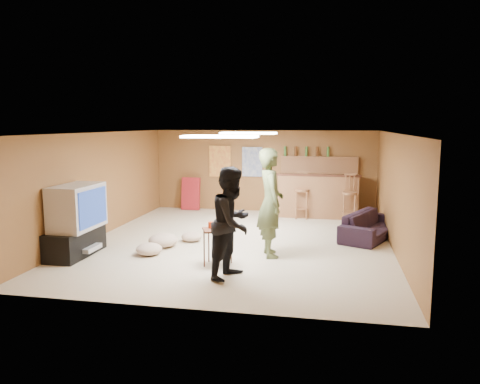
% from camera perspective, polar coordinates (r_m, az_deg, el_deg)
% --- Properties ---
extents(ground, '(7.00, 7.00, 0.00)m').
position_cam_1_polar(ground, '(9.52, -0.23, -6.14)').
color(ground, '#BBAB8F').
rests_on(ground, ground).
extents(ceiling, '(6.00, 7.00, 0.02)m').
position_cam_1_polar(ceiling, '(9.22, -0.24, 7.22)').
color(ceiling, silver).
rests_on(ceiling, ground).
extents(wall_back, '(6.00, 0.02, 2.20)m').
position_cam_1_polar(wall_back, '(12.73, 2.85, 2.57)').
color(wall_back, brown).
rests_on(wall_back, ground).
extents(wall_front, '(6.00, 0.02, 2.20)m').
position_cam_1_polar(wall_front, '(5.97, -6.85, -4.13)').
color(wall_front, brown).
rests_on(wall_front, ground).
extents(wall_left, '(0.02, 7.00, 2.20)m').
position_cam_1_polar(wall_left, '(10.32, -16.80, 0.86)').
color(wall_left, brown).
rests_on(wall_left, ground).
extents(wall_right, '(0.02, 7.00, 2.20)m').
position_cam_1_polar(wall_right, '(9.21, 18.39, -0.08)').
color(wall_right, brown).
rests_on(wall_right, ground).
extents(tv_stand, '(0.55, 1.30, 0.50)m').
position_cam_1_polar(tv_stand, '(9.05, -19.43, -5.76)').
color(tv_stand, black).
rests_on(tv_stand, ground).
extents(dvd_box, '(0.35, 0.50, 0.08)m').
position_cam_1_polar(dvd_box, '(8.97, -18.18, -6.49)').
color(dvd_box, '#B2B2B7').
rests_on(dvd_box, tv_stand).
extents(tv_body, '(0.60, 1.10, 0.80)m').
position_cam_1_polar(tv_body, '(8.88, -19.25, -1.73)').
color(tv_body, '#B2B2B7').
rests_on(tv_body, tv_stand).
extents(tv_screen, '(0.02, 0.95, 0.65)m').
position_cam_1_polar(tv_screen, '(8.73, -17.49, -1.81)').
color(tv_screen, navy).
rests_on(tv_screen, tv_body).
extents(bar_counter, '(2.00, 0.60, 1.10)m').
position_cam_1_polar(bar_counter, '(12.13, 9.49, -0.45)').
color(bar_counter, brown).
rests_on(bar_counter, ground).
extents(bar_lip, '(2.10, 0.12, 0.05)m').
position_cam_1_polar(bar_lip, '(11.81, 9.52, 2.01)').
color(bar_lip, '#401F14').
rests_on(bar_lip, bar_counter).
extents(bar_shelf, '(2.00, 0.18, 0.05)m').
position_cam_1_polar(bar_shelf, '(12.48, 9.65, 4.18)').
color(bar_shelf, brown).
rests_on(bar_shelf, bar_backing).
extents(bar_backing, '(2.00, 0.14, 0.60)m').
position_cam_1_polar(bar_backing, '(12.52, 9.62, 2.82)').
color(bar_backing, brown).
rests_on(bar_backing, bar_counter).
extents(poster_left, '(0.60, 0.03, 0.85)m').
position_cam_1_polar(poster_left, '(12.90, -2.46, 3.76)').
color(poster_left, '#BF3F26').
rests_on(poster_left, wall_back).
extents(poster_right, '(0.55, 0.03, 0.80)m').
position_cam_1_polar(poster_right, '(12.72, 1.50, 3.70)').
color(poster_right, '#334C99').
rests_on(poster_right, wall_back).
extents(folding_chair_stack, '(0.50, 0.26, 0.91)m').
position_cam_1_polar(folding_chair_stack, '(13.06, -6.01, -0.20)').
color(folding_chair_stack, maroon).
rests_on(folding_chair_stack, ground).
extents(ceiling_panel_front, '(1.20, 0.60, 0.04)m').
position_cam_1_polar(ceiling_panel_front, '(7.76, -2.43, 6.77)').
color(ceiling_panel_front, white).
rests_on(ceiling_panel_front, ceiling).
extents(ceiling_panel_back, '(1.20, 0.60, 0.04)m').
position_cam_1_polar(ceiling_panel_back, '(10.40, 1.07, 7.18)').
color(ceiling_panel_back, white).
rests_on(ceiling_panel_back, ceiling).
extents(person_olive, '(0.68, 0.83, 1.96)m').
position_cam_1_polar(person_olive, '(8.39, 3.73, -1.31)').
color(person_olive, '#505C35').
rests_on(person_olive, ground).
extents(person_black, '(0.89, 1.01, 1.74)m').
position_cam_1_polar(person_black, '(7.22, -0.93, -3.75)').
color(person_black, black).
rests_on(person_black, ground).
extents(sofa, '(1.43, 1.99, 0.54)m').
position_cam_1_polar(sofa, '(10.17, 15.69, -3.95)').
color(sofa, black).
rests_on(sofa, ground).
extents(tray_table, '(0.60, 0.55, 0.63)m').
position_cam_1_polar(tray_table, '(7.97, -2.71, -6.70)').
color(tray_table, '#401F14').
rests_on(tray_table, ground).
extents(cup_red_near, '(0.10, 0.10, 0.11)m').
position_cam_1_polar(cup_red_near, '(7.94, -3.62, -4.03)').
color(cup_red_near, '#BF340C').
rests_on(cup_red_near, tray_table).
extents(cup_red_far, '(0.10, 0.10, 0.11)m').
position_cam_1_polar(cup_red_far, '(7.76, -2.37, -4.30)').
color(cup_red_far, '#BF340C').
rests_on(cup_red_far, tray_table).
extents(cup_blue, '(0.10, 0.10, 0.10)m').
position_cam_1_polar(cup_blue, '(7.94, -1.37, -4.03)').
color(cup_blue, navy).
rests_on(cup_blue, tray_table).
extents(bar_stool_left, '(0.46, 0.46, 1.17)m').
position_cam_1_polar(bar_stool_left, '(11.86, 7.55, -0.44)').
color(bar_stool_left, brown).
rests_on(bar_stool_left, ground).
extents(bar_stool_right, '(0.45, 0.45, 1.21)m').
position_cam_1_polar(bar_stool_right, '(11.59, 13.21, -0.70)').
color(bar_stool_right, brown).
rests_on(bar_stool_right, ground).
extents(cushion_near_tv, '(0.69, 0.69, 0.26)m').
position_cam_1_polar(cushion_near_tv, '(9.28, -9.34, -5.81)').
color(cushion_near_tv, tan).
rests_on(cushion_near_tv, ground).
extents(cushion_mid, '(0.42, 0.42, 0.19)m').
position_cam_1_polar(cushion_mid, '(9.63, -5.92, -5.44)').
color(cushion_mid, tan).
rests_on(cushion_mid, ground).
extents(cushion_far, '(0.60, 0.60, 0.22)m').
position_cam_1_polar(cushion_far, '(8.77, -11.03, -6.85)').
color(cushion_far, tan).
rests_on(cushion_far, ground).
extents(bottle_row, '(1.20, 0.08, 0.26)m').
position_cam_1_polar(bottle_row, '(12.46, 8.10, 4.93)').
color(bottle_row, '#3F7233').
rests_on(bottle_row, bar_shelf).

